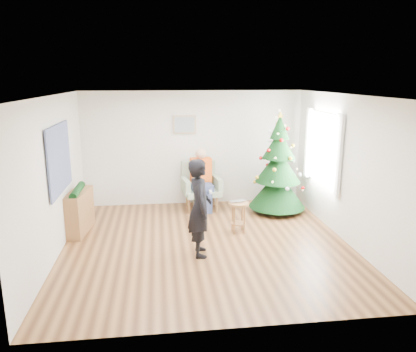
{
  "coord_description": "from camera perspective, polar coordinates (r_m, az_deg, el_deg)",
  "views": [
    {
      "loc": [
        -0.8,
        -6.65,
        2.88
      ],
      "look_at": [
        0.1,
        0.6,
        1.1
      ],
      "focal_mm": 35.0,
      "sensor_mm": 36.0,
      "label": 1
    }
  ],
  "objects": [
    {
      "name": "armchair",
      "position": [
        9.11,
        -1.0,
        -2.18
      ],
      "size": [
        0.9,
        0.84,
        1.04
      ],
      "rotation": [
        0.0,
        0.0,
        0.12
      ],
      "color": "gray",
      "rests_on": "floor"
    },
    {
      "name": "wall_front",
      "position": [
        4.51,
        3.64,
        -6.83
      ],
      "size": [
        5.0,
        0.0,
        5.0
      ],
      "primitive_type": "plane",
      "rotation": [
        -1.57,
        0.0,
        0.0
      ],
      "color": "silver",
      "rests_on": "floor"
    },
    {
      "name": "wall_back",
      "position": [
        9.32,
        -2.06,
        3.92
      ],
      "size": [
        5.0,
        0.0,
        5.0
      ],
      "primitive_type": "plane",
      "rotation": [
        1.57,
        0.0,
        0.0
      ],
      "color": "silver",
      "rests_on": "floor"
    },
    {
      "name": "wall_left",
      "position": [
        7.04,
        -20.85,
        -0.18
      ],
      "size": [
        0.0,
        5.0,
        5.0
      ],
      "primitive_type": "plane",
      "rotation": [
        1.57,
        0.0,
        1.57
      ],
      "color": "silver",
      "rests_on": "floor"
    },
    {
      "name": "curtains",
      "position": [
        8.42,
        15.69,
        3.75
      ],
      "size": [
        0.05,
        1.75,
        1.5
      ],
      "color": "white",
      "rests_on": "wall_right"
    },
    {
      "name": "tapestry",
      "position": [
        7.27,
        -20.17,
        2.3
      ],
      "size": [
        0.03,
        1.5,
        1.15
      ],
      "primitive_type": "cube",
      "color": "black",
      "rests_on": "wall_left"
    },
    {
      "name": "seated_person",
      "position": [
        8.97,
        -0.92,
        -0.33
      ],
      "size": [
        0.49,
        0.69,
        1.36
      ],
      "rotation": [
        0.0,
        0.0,
        0.12
      ],
      "color": "navy",
      "rests_on": "armchair"
    },
    {
      "name": "garland",
      "position": [
        7.97,
        -17.9,
        -1.96
      ],
      "size": [
        0.14,
        0.9,
        0.14
      ],
      "primitive_type": "cylinder",
      "rotation": [
        1.57,
        0.0,
        0.0
      ],
      "color": "black",
      "rests_on": "console"
    },
    {
      "name": "game_controller",
      "position": [
        6.53,
        0.36,
        -2.26
      ],
      "size": [
        0.04,
        0.13,
        0.04
      ],
      "primitive_type": "cube",
      "rotation": [
        0.0,
        0.0,
        0.0
      ],
      "color": "white",
      "rests_on": "standing_man"
    },
    {
      "name": "stool",
      "position": [
        7.77,
        4.3,
        -5.75
      ],
      "size": [
        0.39,
        0.39,
        0.59
      ],
      "rotation": [
        0.0,
        0.0,
        -0.08
      ],
      "color": "brown",
      "rests_on": "floor"
    },
    {
      "name": "wall_right",
      "position": [
        7.59,
        18.88,
        0.93
      ],
      "size": [
        0.0,
        5.0,
        5.0
      ],
      "primitive_type": "plane",
      "rotation": [
        1.57,
        0.0,
        -1.57
      ],
      "color": "silver",
      "rests_on": "floor"
    },
    {
      "name": "framed_picture",
      "position": [
        9.19,
        -3.32,
        7.23
      ],
      "size": [
        0.52,
        0.05,
        0.42
      ],
      "color": "tan",
      "rests_on": "wall_back"
    },
    {
      "name": "standing_man",
      "position": [
        6.62,
        -1.17,
        -4.49
      ],
      "size": [
        0.39,
        0.59,
        1.63
      ],
      "primitive_type": "imported",
      "rotation": [
        0.0,
        0.0,
        1.57
      ],
      "color": "black",
      "rests_on": "floor"
    },
    {
      "name": "christmas_tree",
      "position": [
        8.86,
        9.84,
        1.18
      ],
      "size": [
        1.22,
        1.22,
        2.2
      ],
      "rotation": [
        0.0,
        0.0,
        0.42
      ],
      "color": "#3F2816",
      "rests_on": "floor"
    },
    {
      "name": "console",
      "position": [
        8.09,
        -17.68,
        -4.83
      ],
      "size": [
        0.42,
        1.03,
        0.8
      ],
      "primitive_type": "cube",
      "rotation": [
        0.0,
        0.0,
        -0.12
      ],
      "color": "brown",
      "rests_on": "floor"
    },
    {
      "name": "floor",
      "position": [
        7.29,
        -0.2,
        -9.57
      ],
      "size": [
        5.0,
        5.0,
        0.0
      ],
      "primitive_type": "plane",
      "color": "brown",
      "rests_on": "ground"
    },
    {
      "name": "window_panel",
      "position": [
        8.43,
        15.88,
        3.75
      ],
      "size": [
        0.04,
        1.3,
        1.4
      ],
      "primitive_type": "cube",
      "color": "white",
      "rests_on": "wall_right"
    },
    {
      "name": "laptop",
      "position": [
        7.67,
        4.34,
        -3.64
      ],
      "size": [
        0.37,
        0.29,
        0.03
      ],
      "primitive_type": "imported",
      "rotation": [
        0.0,
        0.0,
        0.27
      ],
      "color": "silver",
      "rests_on": "stool"
    },
    {
      "name": "ceiling",
      "position": [
        6.7,
        -0.22,
        11.3
      ],
      "size": [
        5.0,
        5.0,
        0.0
      ],
      "primitive_type": "plane",
      "rotation": [
        3.14,
        0.0,
        0.0
      ],
      "color": "white",
      "rests_on": "wall_back"
    }
  ]
}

